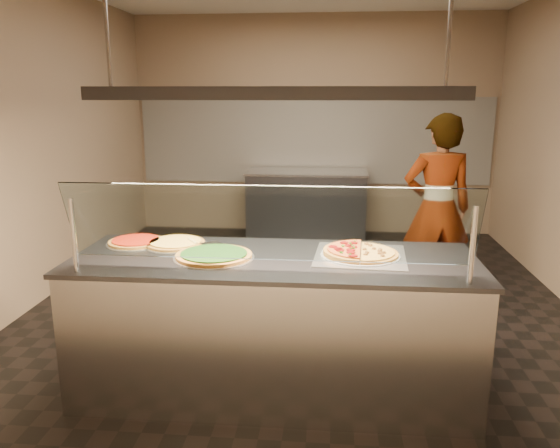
# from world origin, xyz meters

# --- Properties ---
(ground) EXTENTS (5.00, 6.00, 0.02)m
(ground) POSITION_xyz_m (0.00, 0.00, -0.01)
(ground) COLOR black
(ground) RESTS_ON ground
(wall_back) EXTENTS (5.00, 0.02, 3.00)m
(wall_back) POSITION_xyz_m (0.00, 3.01, 1.50)
(wall_back) COLOR #8F765C
(wall_back) RESTS_ON ground
(wall_front) EXTENTS (5.00, 0.02, 3.00)m
(wall_front) POSITION_xyz_m (0.00, -3.01, 1.50)
(wall_front) COLOR #8F765C
(wall_front) RESTS_ON ground
(wall_left) EXTENTS (0.02, 6.00, 3.00)m
(wall_left) POSITION_xyz_m (-2.51, 0.00, 1.50)
(wall_left) COLOR #8F765C
(wall_left) RESTS_ON ground
(tile_band) EXTENTS (4.90, 0.02, 1.20)m
(tile_band) POSITION_xyz_m (0.00, 2.98, 1.30)
(tile_band) COLOR silver
(tile_band) RESTS_ON wall_back
(serving_counter) EXTENTS (2.58, 0.94, 0.93)m
(serving_counter) POSITION_xyz_m (-0.10, -1.43, 0.47)
(serving_counter) COLOR #B7B7BC
(serving_counter) RESTS_ON ground
(sneeze_guard) EXTENTS (2.34, 0.18, 0.54)m
(sneeze_guard) POSITION_xyz_m (-0.10, -1.77, 1.23)
(sneeze_guard) COLOR #B7B7BC
(sneeze_guard) RESTS_ON serving_counter
(perforated_tray) EXTENTS (0.61, 0.61, 0.01)m
(perforated_tray) POSITION_xyz_m (0.45, -1.35, 0.94)
(perforated_tray) COLOR silver
(perforated_tray) RESTS_ON serving_counter
(half_pizza_pepperoni) EXTENTS (0.27, 0.49, 0.05)m
(half_pizza_pepperoni) POSITION_xyz_m (0.33, -1.35, 0.96)
(half_pizza_pepperoni) COLOR brown
(half_pizza_pepperoni) RESTS_ON perforated_tray
(half_pizza_sausage) EXTENTS (0.27, 0.49, 0.04)m
(half_pizza_sausage) POSITION_xyz_m (0.56, -1.35, 0.96)
(half_pizza_sausage) COLOR brown
(half_pizza_sausage) RESTS_ON perforated_tray
(pizza_spinach) EXTENTS (0.52, 0.52, 0.03)m
(pizza_spinach) POSITION_xyz_m (-0.48, -1.47, 0.95)
(pizza_spinach) COLOR silver
(pizza_spinach) RESTS_ON serving_counter
(pizza_cheese) EXTENTS (0.43, 0.43, 0.03)m
(pizza_cheese) POSITION_xyz_m (-0.81, -1.20, 0.94)
(pizza_cheese) COLOR silver
(pizza_cheese) RESTS_ON serving_counter
(pizza_tomato) EXTENTS (0.40, 0.40, 0.03)m
(pizza_tomato) POSITION_xyz_m (-1.10, -1.19, 0.94)
(pizza_tomato) COLOR silver
(pizza_tomato) RESTS_ON serving_counter
(pizza_spatula) EXTENTS (0.27, 0.18, 0.02)m
(pizza_spatula) POSITION_xyz_m (-0.63, -1.22, 0.96)
(pizza_spatula) COLOR #B7B7BC
(pizza_spatula) RESTS_ON pizza_spinach
(prep_table) EXTENTS (1.62, 0.74, 0.93)m
(prep_table) POSITION_xyz_m (-0.07, 2.55, 0.47)
(prep_table) COLOR #3B3B41
(prep_table) RESTS_ON ground
(worker) EXTENTS (0.69, 0.49, 1.78)m
(worker) POSITION_xyz_m (1.26, 0.40, 0.89)
(worker) COLOR #403E4A
(worker) RESTS_ON ground
(heat_lamp_housing) EXTENTS (2.30, 0.18, 0.08)m
(heat_lamp_housing) POSITION_xyz_m (-0.10, -1.43, 1.95)
(heat_lamp_housing) COLOR #3B3B41
(heat_lamp_housing) RESTS_ON ceiling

